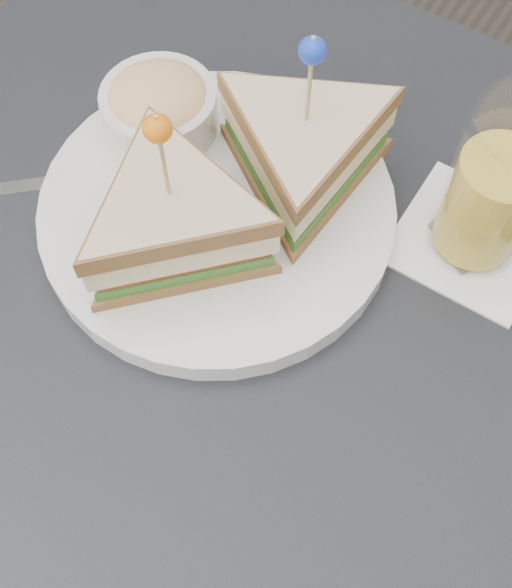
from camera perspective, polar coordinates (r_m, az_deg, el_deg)
The scene contains 6 objects.
ground_plane at distance 1.29m, azimuth -0.64°, elevation -17.20°, with size 3.50×3.50×0.00m, color #3F3833.
table at distance 0.64m, azimuth -1.23°, elevation -5.57°, with size 0.80×0.80×0.75m.
plate_meal at distance 0.59m, azimuth -2.31°, elevation 8.59°, with size 0.36×0.36×0.17m.
cutlery_fork at distance 0.66m, azimuth -12.75°, elevation 8.83°, with size 0.15×0.14×0.01m.
cutlery_knife at distance 0.68m, azimuth -5.19°, elevation 12.06°, with size 0.19×0.16×0.01m.
drink_set at distance 0.59m, azimuth 17.90°, elevation 7.43°, with size 0.12×0.12×0.15m.
Camera 1 is at (0.14, -0.20, 1.27)m, focal length 45.00 mm.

